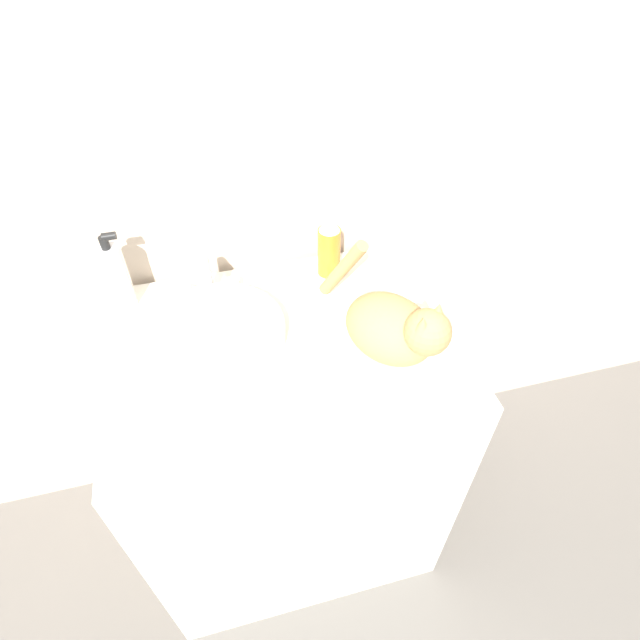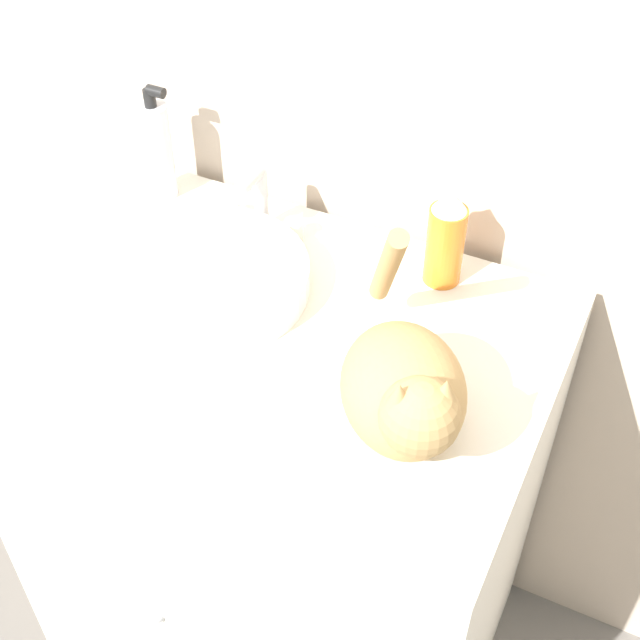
% 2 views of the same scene
% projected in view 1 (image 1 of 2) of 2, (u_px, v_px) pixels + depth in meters
% --- Properties ---
extents(ground_plane, '(8.00, 8.00, 0.00)m').
position_uv_depth(ground_plane, '(316.00, 604.00, 1.57)').
color(ground_plane, slate).
extents(wall_back, '(6.00, 0.05, 2.50)m').
position_uv_depth(wall_back, '(245.00, 134.00, 1.13)').
color(wall_back, '#C6B29E').
rests_on(wall_back, ground_plane).
extents(vanity_cabinet, '(0.80, 0.60, 0.91)m').
position_uv_depth(vanity_cabinet, '(291.00, 448.00, 1.46)').
color(vanity_cabinet, silver).
rests_on(vanity_cabinet, ground_plane).
extents(sink_basin, '(0.31, 0.31, 0.05)m').
position_uv_depth(sink_basin, '(217.00, 335.00, 1.12)').
color(sink_basin, white).
rests_on(sink_basin, vanity_cabinet).
extents(faucet, '(0.15, 0.08, 0.13)m').
position_uv_depth(faucet, '(208.00, 280.00, 1.22)').
color(faucet, silver).
rests_on(faucet, vanity_cabinet).
extents(cat, '(0.25, 0.32, 0.25)m').
position_uv_depth(cat, '(395.00, 327.00, 1.06)').
color(cat, tan).
rests_on(cat, vanity_cabinet).
extents(soap_bottle, '(0.05, 0.05, 0.21)m').
position_uv_depth(soap_bottle, '(117.00, 277.00, 1.17)').
color(soap_bottle, silver).
rests_on(soap_bottle, vanity_cabinet).
extents(spray_bottle, '(0.06, 0.06, 0.17)m').
position_uv_depth(spray_bottle, '(329.00, 247.00, 1.27)').
color(spray_bottle, orange).
rests_on(spray_bottle, vanity_cabinet).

